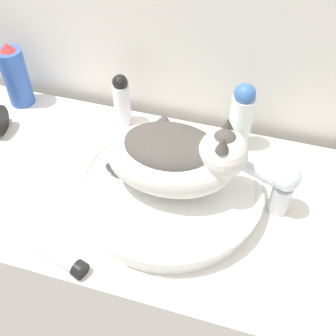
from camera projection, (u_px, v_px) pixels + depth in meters
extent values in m
cube|color=white|center=(151.00, 279.00, 1.25)|extent=(1.21, 0.52, 0.81)
cylinder|color=white|center=(170.00, 190.00, 0.93)|extent=(0.39, 0.39, 0.05)
torus|color=white|center=(170.00, 183.00, 0.91)|extent=(0.41, 0.41, 0.02)
ellipsoid|color=silver|center=(170.00, 159.00, 0.86)|extent=(0.27, 0.19, 0.13)
ellipsoid|color=#47423D|center=(170.00, 147.00, 0.83)|extent=(0.20, 0.15, 0.06)
sphere|color=silver|center=(223.00, 154.00, 0.81)|extent=(0.10, 0.10, 0.10)
sphere|color=#47423D|center=(224.00, 143.00, 0.79)|extent=(0.05, 0.05, 0.05)
cone|color=#47423D|center=(223.00, 144.00, 0.76)|extent=(0.03, 0.03, 0.03)
cone|color=#47423D|center=(228.00, 125.00, 0.79)|extent=(0.03, 0.03, 0.03)
cylinder|color=#47423D|center=(139.00, 144.00, 0.96)|extent=(0.09, 0.20, 0.03)
cylinder|color=silver|center=(280.00, 198.00, 0.89)|extent=(0.04, 0.04, 0.07)
cylinder|color=silver|center=(263.00, 175.00, 0.85)|extent=(0.11, 0.04, 0.08)
sphere|color=silver|center=(287.00, 177.00, 0.85)|extent=(0.06, 0.06, 0.06)
cylinder|color=#335BB7|center=(16.00, 78.00, 1.13)|extent=(0.07, 0.07, 0.16)
cone|color=red|center=(7.00, 47.00, 1.06)|extent=(0.04, 0.04, 0.02)
cylinder|color=silver|center=(122.00, 104.00, 1.09)|extent=(0.04, 0.04, 0.12)
sphere|color=black|center=(120.00, 82.00, 1.04)|extent=(0.04, 0.04, 0.04)
cylinder|color=silver|center=(240.00, 122.00, 1.02)|extent=(0.06, 0.06, 0.14)
sphere|color=#3866AD|center=(245.00, 94.00, 0.96)|extent=(0.05, 0.05, 0.05)
cylinder|color=silver|center=(52.00, 250.00, 0.83)|extent=(0.13, 0.07, 0.03)
cylinder|color=black|center=(80.00, 270.00, 0.80)|extent=(0.03, 0.04, 0.04)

